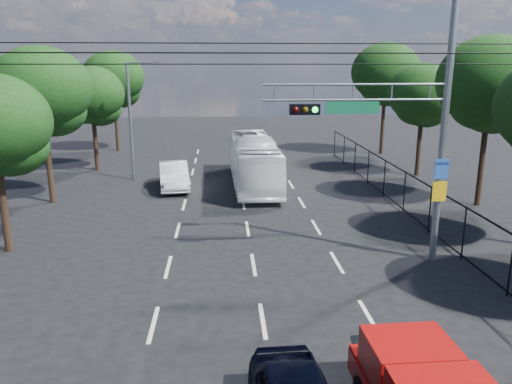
{
  "coord_description": "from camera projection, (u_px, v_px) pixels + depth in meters",
  "views": [
    {
      "loc": [
        -1.05,
        -8.45,
        6.88
      ],
      "look_at": [
        0.05,
        7.46,
        2.8
      ],
      "focal_mm": 35.0,
      "sensor_mm": 36.0,
      "label": 1
    }
  ],
  "objects": [
    {
      "name": "signal_mast",
      "position": [
        410.0,
        115.0,
        16.73
      ],
      "size": [
        6.43,
        0.39,
        9.5
      ],
      "color": "slate",
      "rests_on": "ground"
    },
    {
      "name": "tree_right_d",
      "position": [
        423.0,
        98.0,
        30.79
      ],
      "size": [
        4.32,
        4.32,
        7.02
      ],
      "color": "black",
      "rests_on": "ground"
    },
    {
      "name": "white_bus",
      "position": [
        254.0,
        161.0,
        29.07
      ],
      "size": [
        2.58,
        10.25,
        2.84
      ],
      "primitive_type": "imported",
      "rotation": [
        0.0,
        0.0,
        0.02
      ],
      "color": "white",
      "rests_on": "ground"
    },
    {
      "name": "fence_right",
      "position": [
        419.0,
        201.0,
        21.97
      ],
      "size": [
        0.06,
        34.03,
        2.0
      ],
      "color": "black",
      "rests_on": "ground"
    },
    {
      "name": "tree_left_d",
      "position": [
        92.0,
        99.0,
        32.33
      ],
      "size": [
        4.2,
        4.2,
        6.83
      ],
      "color": "black",
      "rests_on": "ground"
    },
    {
      "name": "utility_wires",
      "position": [
        252.0,
        54.0,
        16.69
      ],
      "size": [
        22.0,
        5.04,
        0.74
      ],
      "color": "black",
      "rests_on": "ground"
    },
    {
      "name": "lane_markings",
      "position": [
        245.0,
        215.0,
        23.48
      ],
      "size": [
        6.12,
        38.0,
        0.01
      ],
      "color": "beige",
      "rests_on": "ground"
    },
    {
      "name": "streetlight_left",
      "position": [
        133.0,
        115.0,
        29.81
      ],
      "size": [
        2.09,
        0.22,
        7.08
      ],
      "color": "slate",
      "rests_on": "ground"
    },
    {
      "name": "tree_left_c",
      "position": [
        42.0,
        96.0,
        24.41
      ],
      "size": [
        4.8,
        4.8,
        7.8
      ],
      "color": "black",
      "rests_on": "ground"
    },
    {
      "name": "tree_right_c",
      "position": [
        490.0,
        89.0,
        23.84
      ],
      "size": [
        5.1,
        5.1,
        8.29
      ],
      "color": "black",
      "rests_on": "ground"
    },
    {
      "name": "tree_right_e",
      "position": [
        386.0,
        77.0,
        38.27
      ],
      "size": [
        5.28,
        5.28,
        8.58
      ],
      "color": "black",
      "rests_on": "ground"
    },
    {
      "name": "white_van",
      "position": [
        174.0,
        175.0,
        28.46
      ],
      "size": [
        2.15,
        4.66,
        1.48
      ],
      "primitive_type": "imported",
      "rotation": [
        0.0,
        0.0,
        0.13
      ],
      "color": "silver",
      "rests_on": "ground"
    },
    {
      "name": "tree_left_e",
      "position": [
        114.0,
        82.0,
        39.85
      ],
      "size": [
        4.92,
        4.92,
        7.99
      ],
      "color": "black",
      "rests_on": "ground"
    }
  ]
}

